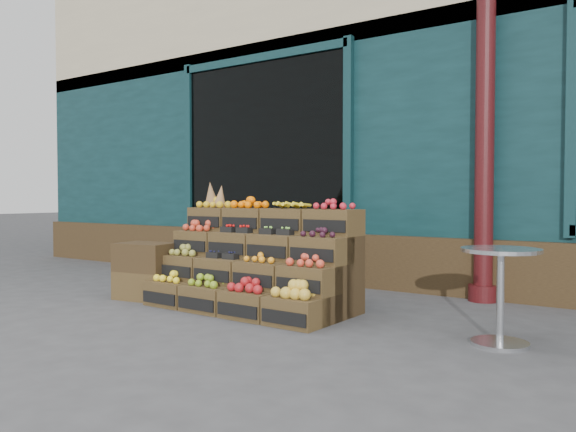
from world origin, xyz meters
The scene contains 6 objects.
ground centered at (0.00, 0.00, 0.00)m, with size 60.00×60.00×0.00m, color #404043.
shop_facade centered at (0.00, 5.11, 2.40)m, with size 12.00×6.24×4.80m.
crate_display centered at (-0.46, 0.55, 0.36)m, with size 1.91×0.97×1.18m.
spare_crates centered at (-1.64, 0.28, 0.28)m, with size 0.61×0.46×0.56m.
bistro_table centered at (1.75, 0.44, 0.42)m, with size 0.54×0.54×0.67m.
shopkeeper centered at (-1.21, 2.70, 1.09)m, with size 0.79×0.52×2.18m, color #195724.
Camera 1 is at (2.69, -3.56, 1.03)m, focal length 35.00 mm.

